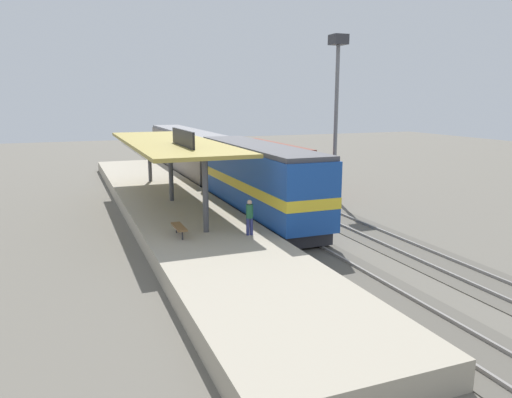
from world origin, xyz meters
TOP-DOWN VIEW (x-y plane):
  - ground_plane at (2.00, 0.00)m, footprint 120.00×120.00m
  - track_near at (0.00, 0.00)m, footprint 3.20×110.00m
  - track_far at (4.60, 0.00)m, footprint 3.20×110.00m
  - platform at (-4.60, 0.00)m, footprint 6.00×44.00m
  - station_canopy at (-4.60, -0.09)m, footprint 5.20×18.00m
  - platform_bench at (-6.00, -8.29)m, footprint 0.44×1.70m
  - locomotive at (0.00, -3.26)m, footprint 2.93×14.43m
  - passenger_carriage_single at (0.00, 14.74)m, footprint 2.90×20.00m
  - freight_car at (4.60, 6.20)m, footprint 2.80×12.00m
  - light_mast at (7.80, 0.96)m, footprint 1.10×1.10m
  - person_waiting at (-2.82, -9.29)m, footprint 0.34×0.34m

SIDE VIEW (x-z plane):
  - ground_plane at x=2.00m, z-range 0.00..0.00m
  - track_near at x=0.00m, z-range -0.05..0.11m
  - track_far at x=4.60m, z-range -0.05..0.11m
  - platform at x=-4.60m, z-range 0.00..0.90m
  - platform_bench at x=-6.00m, z-range 1.09..1.59m
  - person_waiting at x=-2.82m, z-range 1.00..2.71m
  - freight_car at x=4.60m, z-range 0.20..3.74m
  - passenger_carriage_single at x=0.00m, z-range 0.19..4.43m
  - locomotive at x=0.00m, z-range 0.19..4.63m
  - station_canopy at x=-4.60m, z-range 2.18..6.88m
  - light_mast at x=7.80m, z-range 2.55..14.25m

